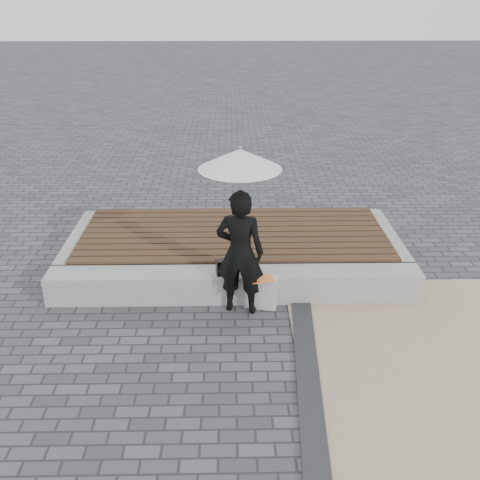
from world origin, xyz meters
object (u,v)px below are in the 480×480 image
(seating_ledge, at_px, (235,284))
(handbag, at_px, (227,267))
(parasol, at_px, (240,159))
(woman, at_px, (240,253))
(canvas_tote, at_px, (261,292))

(seating_ledge, bearing_deg, handbag, -142.63)
(parasol, distance_m, handbag, 1.56)
(parasol, relative_size, handbag, 4.25)
(woman, bearing_deg, canvas_tote, -155.57)
(handbag, bearing_deg, woman, -70.80)
(woman, height_order, parasol, parasol)
(woman, relative_size, parasol, 1.32)
(canvas_tote, bearing_deg, seating_ledge, 157.15)
(woman, distance_m, canvas_tote, 0.67)
(seating_ledge, bearing_deg, woman, -77.63)
(woman, height_order, canvas_tote, woman)
(parasol, xyz_separation_m, canvas_tote, (0.28, 0.07, -1.81))
(handbag, relative_size, canvas_tote, 0.68)
(woman, relative_size, handbag, 5.59)
(seating_ledge, height_order, woman, woman)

